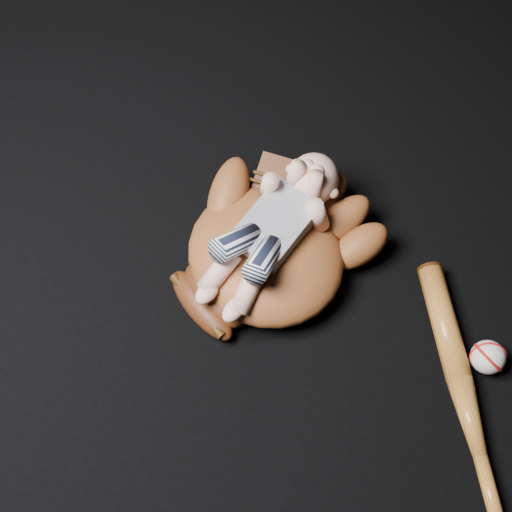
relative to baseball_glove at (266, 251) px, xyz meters
name	(u,v)px	position (x,y,z in m)	size (l,w,h in m)	color
baseball_glove	(266,251)	(0.00, 0.00, 0.00)	(0.40, 0.45, 0.14)	brown
newborn_baby	(267,232)	(0.00, 0.01, 0.06)	(0.17, 0.38, 0.15)	#E8AD96
baseball_bat	(464,395)	(0.44, -0.04, -0.05)	(0.05, 0.51, 0.05)	#AE6521
baseball	(488,357)	(0.45, 0.05, -0.04)	(0.06, 0.06, 0.06)	silver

